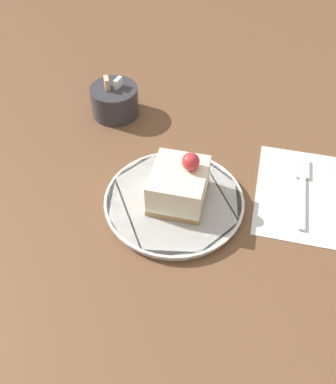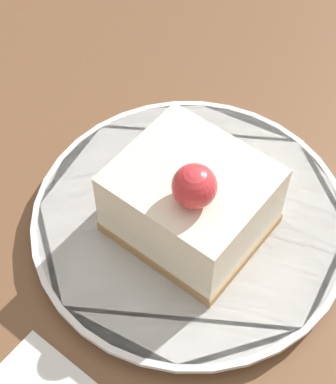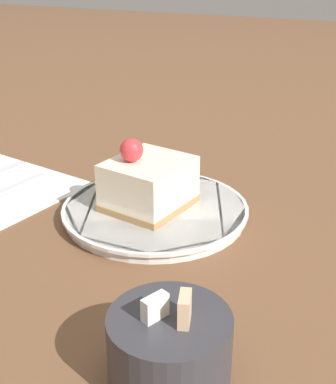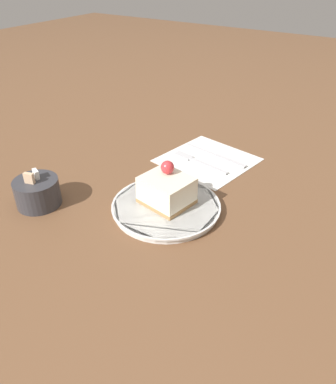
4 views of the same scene
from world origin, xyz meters
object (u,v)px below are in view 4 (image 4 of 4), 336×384
at_px(cake_slice, 167,189).
at_px(plate, 165,208).
at_px(knife, 220,157).
at_px(sugar_bowl, 37,192).
at_px(fork, 196,161).

bearing_deg(cake_slice, plate, -154.11).
relative_size(knife, sugar_bowl, 2.04).
height_order(cake_slice, sugar_bowl, cake_slice).
height_order(fork, knife, same).
bearing_deg(sugar_bowl, fork, -28.88).
xyz_separation_m(knife, sugar_bowl, (-0.38, 0.23, 0.02)).
bearing_deg(cake_slice, sugar_bowl, 129.97).
xyz_separation_m(plate, sugar_bowl, (-0.12, 0.23, 0.02)).
height_order(cake_slice, knife, cake_slice).
height_order(cake_slice, fork, cake_slice).
distance_m(cake_slice, sugar_bowl, 0.26).
relative_size(plate, knife, 1.19).
xyz_separation_m(cake_slice, sugar_bowl, (-0.13, 0.23, -0.02)).
bearing_deg(fork, knife, -29.97).
bearing_deg(knife, cake_slice, -169.47).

